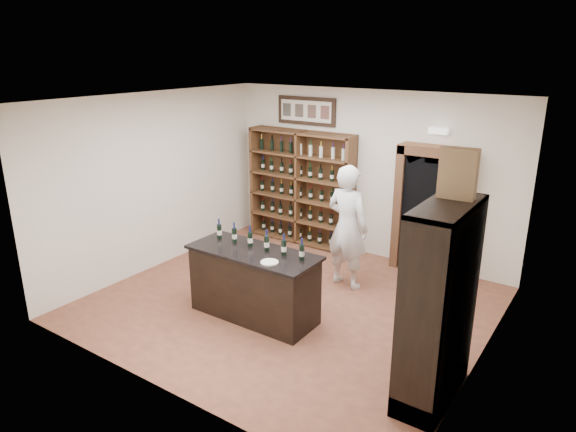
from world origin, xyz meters
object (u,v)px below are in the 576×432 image
at_px(wine_shelf, 302,187).
at_px(wine_crate, 458,173).
at_px(tasting_counter, 254,284).
at_px(counter_bottle_0, 219,231).
at_px(shopkeeper, 347,227).
at_px(side_cabinet, 439,335).

xyz_separation_m(wine_shelf, wine_crate, (3.78, -2.98, 1.36)).
xyz_separation_m(wine_shelf, tasting_counter, (1.10, -2.93, -0.61)).
relative_size(tasting_counter, counter_bottle_0, 6.27).
bearing_deg(shopkeeper, wine_shelf, -30.01).
bearing_deg(counter_bottle_0, side_cabinet, -6.95).
distance_m(tasting_counter, counter_bottle_0, 0.95).
relative_size(tasting_counter, side_cabinet, 0.85).
bearing_deg(counter_bottle_0, tasting_counter, -9.46).
bearing_deg(wine_shelf, counter_bottle_0, -82.31).
height_order(wine_shelf, tasting_counter, wine_shelf).
bearing_deg(counter_bottle_0, wine_crate, -2.77).
distance_m(counter_bottle_0, shopkeeper, 2.01).
bearing_deg(shopkeeper, tasting_counter, 77.66).
distance_m(side_cabinet, shopkeeper, 2.90).
distance_m(wine_shelf, counter_bottle_0, 2.84).
bearing_deg(side_cabinet, counter_bottle_0, 173.05).
bearing_deg(wine_crate, tasting_counter, 175.58).
bearing_deg(tasting_counter, wine_crate, -0.95).
xyz_separation_m(tasting_counter, shopkeeper, (0.59, 1.64, 0.50)).
bearing_deg(shopkeeper, counter_bottle_0, 56.68).
relative_size(shopkeeper, wine_crate, 3.84).
distance_m(tasting_counter, side_cabinet, 2.75).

